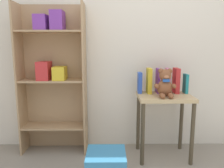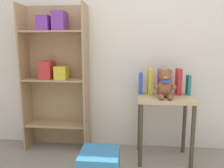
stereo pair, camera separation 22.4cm
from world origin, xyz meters
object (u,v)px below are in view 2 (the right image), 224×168
at_px(book_standing_blue, 141,83).
at_px(book_standing_red, 178,82).
at_px(teddy_bear, 165,85).
at_px(book_standing_pink, 169,82).
at_px(book_standing_teal, 188,85).
at_px(bookshelf_side, 56,71).
at_px(display_table, 165,109).
at_px(book_standing_yellow, 150,81).
at_px(book_standing_purple, 159,81).

bearing_deg(book_standing_blue, book_standing_red, 0.69).
bearing_deg(teddy_bear, book_standing_pink, 68.15).
relative_size(book_standing_blue, book_standing_teal, 1.07).
distance_m(bookshelf_side, book_standing_red, 1.32).
distance_m(display_table, book_standing_blue, 0.36).
distance_m(book_standing_blue, book_standing_teal, 0.48).
xyz_separation_m(book_standing_yellow, book_standing_teal, (0.39, -0.01, -0.03)).
height_order(teddy_bear, book_standing_red, teddy_bear).
height_order(teddy_bear, book_standing_purple, teddy_bear).
distance_m(book_standing_yellow, book_standing_pink, 0.19).
bearing_deg(book_standing_purple, book_standing_teal, -6.25).
distance_m(teddy_bear, book_standing_teal, 0.31).
relative_size(book_standing_blue, book_standing_yellow, 0.82).
xyz_separation_m(teddy_bear, book_standing_yellow, (-0.13, 0.17, 0.01)).
distance_m(book_standing_purple, book_standing_pink, 0.10).
bearing_deg(book_standing_purple, display_table, -70.48).
height_order(bookshelf_side, display_table, bookshelf_side).
relative_size(book_standing_blue, book_standing_red, 0.83).
bearing_deg(teddy_bear, book_standing_red, 48.63).
height_order(book_standing_yellow, book_standing_purple, book_standing_yellow).
relative_size(bookshelf_side, book_standing_yellow, 6.03).
relative_size(book_standing_yellow, book_standing_red, 1.00).
bearing_deg(book_standing_teal, teddy_bear, -148.35).
bearing_deg(book_standing_purple, teddy_bear, -82.94).
bearing_deg(bookshelf_side, book_standing_teal, -3.21).
bearing_deg(display_table, book_standing_red, 39.34).
bearing_deg(display_table, bookshelf_side, 171.25).
height_order(bookshelf_side, book_standing_yellow, bookshelf_side).
relative_size(display_table, book_standing_pink, 2.53).
distance_m(bookshelf_side, book_standing_yellow, 1.03).
xyz_separation_m(display_table, book_standing_yellow, (-0.14, 0.11, 0.26)).
bearing_deg(teddy_bear, book_standing_teal, 32.86).
bearing_deg(bookshelf_side, book_standing_red, -2.68).
xyz_separation_m(display_table, book_standing_blue, (-0.24, 0.12, 0.24)).
relative_size(book_standing_purple, book_standing_red, 0.99).
bearing_deg(book_standing_teal, bookshelf_side, 175.59).
xyz_separation_m(display_table, book_standing_pink, (0.05, 0.10, 0.26)).
relative_size(book_standing_yellow, book_standing_teal, 1.30).
relative_size(teddy_bear, book_standing_pink, 1.06).
height_order(display_table, book_standing_teal, book_standing_teal).
xyz_separation_m(book_standing_purple, book_standing_teal, (0.29, -0.02, -0.03)).
bearing_deg(book_standing_red, teddy_bear, -130.76).
height_order(display_table, book_standing_pink, book_standing_pink).
xyz_separation_m(bookshelf_side, book_standing_purple, (1.12, -0.06, -0.09)).
bearing_deg(book_standing_pink, bookshelf_side, 178.26).
xyz_separation_m(teddy_bear, book_standing_blue, (-0.22, 0.19, -0.02)).
bearing_deg(bookshelf_side, book_standing_purple, -2.90).
height_order(display_table, teddy_bear, teddy_bear).
xyz_separation_m(bookshelf_side, teddy_bear, (1.15, -0.25, -0.10)).
height_order(book_standing_purple, book_standing_pink, book_standing_pink).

